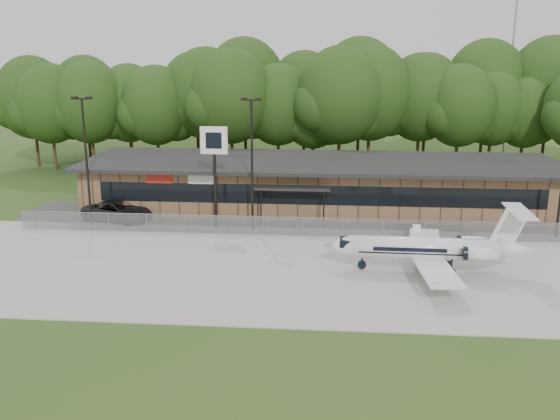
# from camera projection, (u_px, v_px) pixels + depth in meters

# --- Properties ---
(ground) EXTENTS (160.00, 160.00, 0.00)m
(ground) POSITION_uv_depth(u_px,v_px,m) (307.00, 322.00, 32.49)
(ground) COLOR #2A4B1A
(ground) RESTS_ON ground
(apron) EXTENTS (64.00, 18.00, 0.08)m
(apron) POSITION_uv_depth(u_px,v_px,m) (313.00, 268.00, 40.19)
(apron) COLOR #9E9B93
(apron) RESTS_ON ground
(parking_lot) EXTENTS (50.00, 9.00, 0.06)m
(parking_lot) POSITION_uv_depth(u_px,v_px,m) (318.00, 220.00, 51.27)
(parking_lot) COLOR #383835
(parking_lot) RESTS_ON ground
(terminal) EXTENTS (41.00, 11.65, 4.30)m
(terminal) POSITION_uv_depth(u_px,v_px,m) (319.00, 183.00, 55.00)
(terminal) COLOR brown
(terminal) RESTS_ON ground
(fence) EXTENTS (46.00, 0.04, 1.52)m
(fence) POSITION_uv_depth(u_px,v_px,m) (316.00, 227.00, 46.74)
(fence) COLOR gray
(fence) RESTS_ON ground
(treeline) EXTENTS (72.00, 12.00, 15.00)m
(treeline) POSITION_uv_depth(u_px,v_px,m) (324.00, 104.00, 71.04)
(treeline) COLOR #1F3D13
(treeline) RESTS_ON ground
(radio_mast) EXTENTS (0.20, 0.20, 25.00)m
(radio_mast) POSITION_uv_depth(u_px,v_px,m) (512.00, 58.00, 73.72)
(radio_mast) COLOR gray
(radio_mast) RESTS_ON ground
(light_pole_left) EXTENTS (1.55, 0.30, 10.23)m
(light_pole_left) POSITION_uv_depth(u_px,v_px,m) (86.00, 152.00, 48.35)
(light_pole_left) COLOR black
(light_pole_left) RESTS_ON ground
(light_pole_mid) EXTENTS (1.55, 0.30, 10.23)m
(light_pole_mid) POSITION_uv_depth(u_px,v_px,m) (252.00, 154.00, 47.28)
(light_pole_mid) COLOR black
(light_pole_mid) RESTS_ON ground
(business_jet) EXTENTS (12.86, 11.42, 4.34)m
(business_jet) POSITION_uv_depth(u_px,v_px,m) (431.00, 250.00, 39.12)
(business_jet) COLOR silver
(business_jet) RESTS_ON ground
(suv) EXTENTS (6.36, 4.19, 1.62)m
(suv) POSITION_uv_depth(u_px,v_px,m) (118.00, 211.00, 51.11)
(suv) COLOR #2B2B2D
(suv) RESTS_ON ground
(pole_sign) EXTENTS (2.10, 0.29, 8.00)m
(pole_sign) POSITION_uv_depth(u_px,v_px,m) (214.00, 151.00, 47.77)
(pole_sign) COLOR black
(pole_sign) RESTS_ON ground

